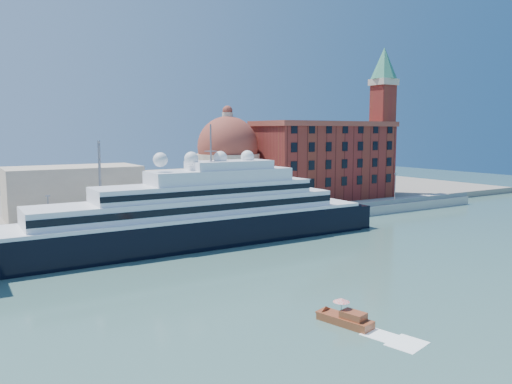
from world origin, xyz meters
TOP-DOWN VIEW (x-y plane):
  - ground at (0.00, 0.00)m, footprint 400.00×400.00m
  - quay at (0.00, 34.00)m, footprint 180.00×10.00m
  - land at (0.00, 75.00)m, footprint 260.00×72.00m
  - quay_fence at (0.00, 29.50)m, footprint 180.00×0.10m
  - superyacht at (-9.63, 23.00)m, footprint 92.43×12.81m
  - water_taxi at (-6.99, -23.78)m, footprint 3.79×7.00m
  - warehouse at (52.00, 52.00)m, footprint 43.00×19.00m
  - campanile at (76.00, 52.00)m, footprint 8.40×8.40m
  - church at (6.39, 57.72)m, footprint 66.00×18.00m
  - lamp_posts at (-12.67, 32.27)m, footprint 120.80×2.40m

SIDE VIEW (x-z plane):
  - ground at x=0.00m, z-range 0.00..0.00m
  - water_taxi at x=-6.99m, z-range -0.82..2.34m
  - land at x=0.00m, z-range 0.00..2.00m
  - quay at x=0.00m, z-range 0.00..2.50m
  - quay_fence at x=0.00m, z-range 2.50..3.70m
  - superyacht at x=-9.63m, z-range -9.05..18.58m
  - lamp_posts at x=-12.67m, z-range 0.84..18.84m
  - church at x=6.39m, z-range -1.84..23.66m
  - warehouse at x=52.00m, z-range 2.16..25.41m
  - campanile at x=76.00m, z-range 5.26..52.26m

